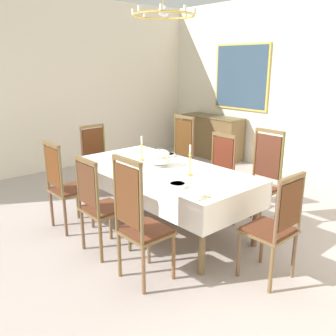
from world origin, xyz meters
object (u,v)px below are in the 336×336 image
chair_north_a (178,156)px  framed_painting (241,77)px  dining_table (164,174)px  chandelier (164,14)px  chair_north_b (217,171)px  sideboard (212,137)px  chair_head_west (98,159)px  chair_south_c (139,221)px  bowl_near_left (198,194)px  candlestick_west (142,151)px  candlestick_east (190,163)px  bowl_near_right (168,155)px  spoon_primary (208,197)px  chair_head_east (275,225)px  chair_north_c (261,179)px  bowl_far_right (178,185)px  chair_south_b (99,204)px  bowl_far_left (128,168)px  soup_tureen (159,157)px  spoon_secondary (164,154)px

chair_north_a → framed_painting: size_ratio=0.94×
dining_table → chair_north_a: size_ratio=1.88×
chandelier → chair_north_b: bearing=88.1°
sideboard → chair_head_west: bearing=97.7°
chair_south_c → bowl_near_left: bearing=70.3°
candlestick_west → framed_painting: size_ratio=0.25×
candlestick_east → framed_painting: framed_painting is taller
chair_south_c → chair_head_west: size_ratio=1.13×
candlestick_west → bowl_near_right: bearing=80.9°
spoon_primary → sideboard: 4.61m
chair_head_west → candlestick_west: bearing=90.0°
chair_south_c → chair_head_east: bearing=49.4°
chair_north_c → bowl_far_right: size_ratio=6.70×
chair_south_b → framed_painting: size_ratio=0.83×
candlestick_west → bowl_far_left: 0.43m
chair_head_west → chair_head_east: bearing=90.0°
chair_north_a → chair_south_c: 2.42m
framed_painting → chair_south_b: bearing=-70.6°
soup_tureen → spoon_primary: (1.14, -0.36, -0.11)m
bowl_far_right → chandelier: size_ratio=0.26×
chair_south_b → candlestick_west: (-0.47, 0.94, 0.34)m
soup_tureen → chandelier: bearing=-0.0°
dining_table → chair_south_b: 0.95m
candlestick_east → spoon_secondary: size_ratio=2.04×
chair_south_b → chandelier: 2.16m
chair_south_c → bowl_near_left: size_ratio=8.70×
spoon_primary → chair_north_c: bearing=104.0°
chair_head_east → soup_tureen: bearing=90.0°
bowl_near_left → spoon_primary: size_ratio=0.79×
bowl_far_right → spoon_secondary: (-1.13, 0.80, -0.02)m
dining_table → chair_south_c: bearing=-51.7°
bowl_near_left → bowl_far_left: bearing=178.7°
chair_south_b → spoon_secondary: size_ratio=6.16×
bowl_near_right → chair_head_west: bearing=-161.2°
chair_south_b → candlestick_east: bearing=66.4°
candlestick_east → sideboard: candlestick_east is taller
dining_table → sideboard: (-1.98, 3.09, -0.25)m
chair_north_a → candlestick_east: bearing=141.8°
bowl_near_right → bowl_far_left: size_ratio=1.20×
candlestick_west → soup_tureen: bearing=0.0°
chair_head_west → candlestick_west: (1.12, -0.00, 0.34)m
dining_table → candlestick_east: size_ratio=6.46×
chair_head_west → sideboard: 3.12m
candlestick_west → bowl_far_right: (1.08, -0.37, -0.10)m
chair_north_a → chair_south_c: (1.51, -1.89, 0.00)m
spoon_primary → chandelier: chandelier is taller
bowl_near_left → sideboard: size_ratio=0.10×
chair_south_b → bowl_far_right: chair_south_b is taller
candlestick_east → chair_north_b: bearing=113.6°
dining_table → spoon_primary: size_ratio=13.00×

